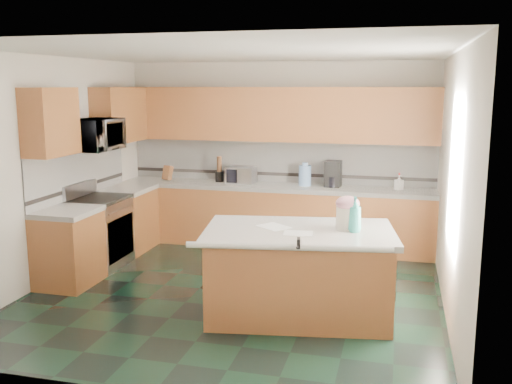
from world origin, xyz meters
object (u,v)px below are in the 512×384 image
(coffee_maker, at_px, (333,174))
(island_top, at_px, (299,232))
(island_base, at_px, (299,276))
(soap_bottle_island, at_px, (355,214))
(treat_jar, at_px, (347,218))
(toaster_oven, at_px, (241,175))
(knife_block, at_px, (168,173))

(coffee_maker, bearing_deg, island_top, -86.99)
(island_base, xyz_separation_m, soap_bottle_island, (0.55, 0.04, 0.67))
(treat_jar, height_order, toaster_oven, toaster_oven)
(soap_bottle_island, relative_size, coffee_maker, 0.95)
(treat_jar, bearing_deg, island_base, -141.21)
(island_top, xyz_separation_m, soap_bottle_island, (0.55, 0.04, 0.21))
(soap_bottle_island, height_order, coffee_maker, coffee_maker)
(treat_jar, bearing_deg, coffee_maker, 124.91)
(treat_jar, bearing_deg, island_top, -141.21)
(soap_bottle_island, distance_m, toaster_oven, 3.13)
(island_top, height_order, toaster_oven, toaster_oven)
(treat_jar, xyz_separation_m, coffee_maker, (-0.43, 2.46, 0.07))
(island_top, xyz_separation_m, knife_block, (-2.51, 2.54, 0.14))
(knife_block, bearing_deg, island_top, -31.71)
(toaster_oven, xyz_separation_m, coffee_maker, (1.36, 0.03, 0.07))
(island_top, distance_m, soap_bottle_island, 0.59)
(soap_bottle_island, xyz_separation_m, toaster_oven, (-1.88, 2.51, -0.06))
(island_top, relative_size, soap_bottle_island, 5.39)
(knife_block, bearing_deg, coffee_maker, 14.40)
(coffee_maker, bearing_deg, toaster_oven, -174.96)
(treat_jar, relative_size, coffee_maker, 0.62)
(island_top, distance_m, coffee_maker, 2.58)
(soap_bottle_island, bearing_deg, treat_jar, 122.34)
(island_base, distance_m, island_top, 0.46)
(toaster_oven, bearing_deg, treat_jar, -50.51)
(island_top, height_order, soap_bottle_island, soap_bottle_island)
(island_top, bearing_deg, toaster_oven, 108.63)
(island_base, distance_m, toaster_oven, 2.94)
(knife_block, xyz_separation_m, toaster_oven, (1.18, 0.00, 0.01))
(soap_bottle_island, bearing_deg, coffee_maker, 87.79)
(island_top, bearing_deg, coffee_maker, 80.28)
(soap_bottle_island, height_order, knife_block, soap_bottle_island)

